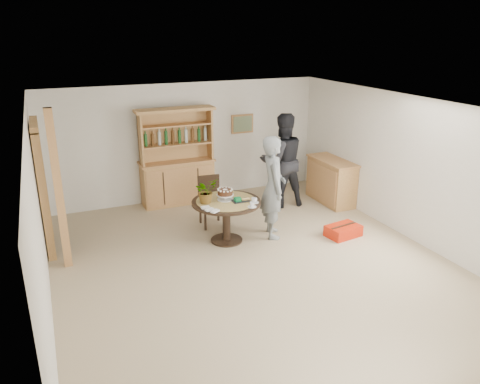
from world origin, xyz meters
name	(u,v)px	position (x,y,z in m)	size (l,w,h in m)	color
ground	(254,266)	(0.00, 0.00, 0.00)	(7.00, 7.00, 0.00)	tan
room_shell	(255,160)	(0.00, 0.01, 1.74)	(6.04, 7.04, 2.52)	white
doorway	(42,186)	(-2.93, 2.00, 1.11)	(0.13, 1.10, 2.18)	black
pine_post	(59,191)	(-2.70, 1.20, 1.25)	(0.12, 0.12, 2.50)	tan
hutch	(177,172)	(-0.30, 3.24, 0.69)	(1.62, 0.54, 2.04)	tan
sideboard	(331,181)	(2.74, 2.00, 0.47)	(0.54, 1.26, 0.94)	tan
dining_table	(226,209)	(-0.05, 1.04, 0.60)	(1.20, 1.20, 0.76)	black
dining_chair	(210,198)	(-0.05, 1.87, 0.54)	(0.45, 0.45, 0.95)	black
birthday_cake	(225,193)	(-0.05, 1.09, 0.88)	(0.30, 0.30, 0.20)	white
flower_vase	(206,191)	(-0.40, 1.09, 0.97)	(0.38, 0.33, 0.42)	#3F7233
gift_tray	(241,200)	(0.16, 0.92, 0.79)	(0.30, 0.20, 0.08)	black
coffee_cup_a	(254,200)	(0.35, 0.76, 0.80)	(0.15, 0.15, 0.09)	silver
coffee_cup_b	(252,205)	(0.23, 0.59, 0.79)	(0.15, 0.15, 0.08)	silver
napkins	(210,209)	(-0.46, 0.73, 0.77)	(0.24, 0.33, 0.03)	white
teen_boy	(273,187)	(0.80, 0.94, 0.92)	(0.67, 0.44, 1.84)	slate
adult_person	(282,160)	(1.67, 2.24, 0.98)	(0.95, 0.74, 1.96)	black
red_suitcase	(343,231)	(1.96, 0.40, 0.10)	(0.65, 0.49, 0.21)	red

